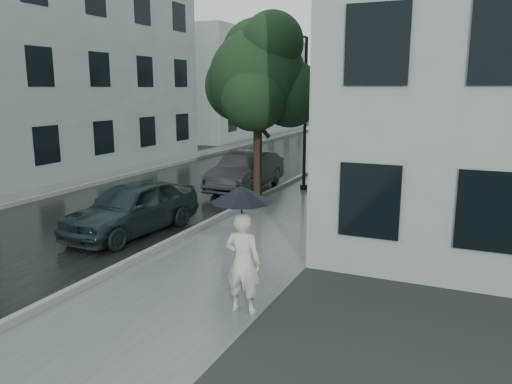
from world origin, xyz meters
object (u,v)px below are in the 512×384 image
at_px(street_tree, 259,77).
at_px(car_far, 246,171).
at_px(lamp_post, 301,103).
at_px(car_near, 132,207).
at_px(pedestrian, 243,263).

height_order(street_tree, car_far, street_tree).
bearing_deg(lamp_post, car_near, -125.91).
bearing_deg(car_far, car_near, -93.82).
distance_m(street_tree, car_near, 6.11).
bearing_deg(pedestrian, lamp_post, -77.48).
bearing_deg(street_tree, car_far, 126.80).
relative_size(car_near, car_far, 0.94).
relative_size(street_tree, car_near, 1.49).
bearing_deg(car_near, pedestrian, -27.63).
relative_size(pedestrian, car_far, 0.40).
xyz_separation_m(street_tree, lamp_post, (0.62, 2.50, -0.90)).
height_order(street_tree, lamp_post, street_tree).
bearing_deg(lamp_post, street_tree, -122.98).
xyz_separation_m(street_tree, car_far, (-1.26, 1.69, -3.42)).
relative_size(street_tree, lamp_post, 1.08).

